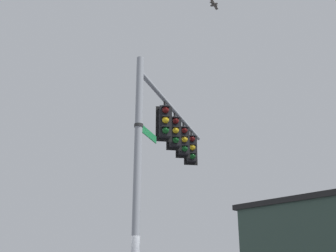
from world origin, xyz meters
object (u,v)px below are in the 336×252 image
(traffic_light_mid_outer, at_px, (184,141))
(traffic_light_arm_end, at_px, (192,148))
(traffic_light_nearest_pole, at_px, (165,122))
(street_name_sign, at_px, (145,131))
(traffic_light_mid_inner, at_px, (175,132))
(bird_flying, at_px, (214,5))

(traffic_light_mid_outer, height_order, traffic_light_arm_end, same)
(traffic_light_nearest_pole, xyz_separation_m, street_name_sign, (0.79, 1.42, -0.87))
(traffic_light_nearest_pole, bearing_deg, traffic_light_arm_end, -118.72)
(traffic_light_mid_inner, relative_size, street_name_sign, 1.01)
(traffic_light_arm_end, distance_m, street_name_sign, 4.81)
(traffic_light_arm_end, bearing_deg, traffic_light_nearest_pole, 61.28)
(bird_flying, bearing_deg, traffic_light_nearest_pole, -23.42)
(bird_flying, bearing_deg, street_name_sign, 16.44)
(traffic_light_mid_inner, bearing_deg, traffic_light_nearest_pole, 61.28)
(traffic_light_mid_inner, bearing_deg, street_name_sign, 61.07)
(traffic_light_mid_inner, bearing_deg, bird_flying, 124.99)
(street_name_sign, height_order, bird_flying, bird_flying)
(traffic_light_arm_end, height_order, bird_flying, bird_flying)
(traffic_light_nearest_pole, height_order, traffic_light_mid_inner, same)
(traffic_light_nearest_pole, xyz_separation_m, traffic_light_mid_outer, (-1.00, -1.82, 0.00))
(traffic_light_mid_inner, xyz_separation_m, traffic_light_mid_outer, (-0.50, -0.91, 0.00))
(traffic_light_mid_inner, xyz_separation_m, bird_flying, (-1.13, 1.61, 4.24))
(traffic_light_mid_outer, xyz_separation_m, traffic_light_arm_end, (-0.50, -0.91, 0.00))
(traffic_light_nearest_pole, distance_m, bird_flying, 4.59)
(traffic_light_mid_outer, height_order, bird_flying, bird_flying)
(traffic_light_nearest_pole, distance_m, street_name_sign, 1.84)
(traffic_light_mid_inner, relative_size, bird_flying, 3.18)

